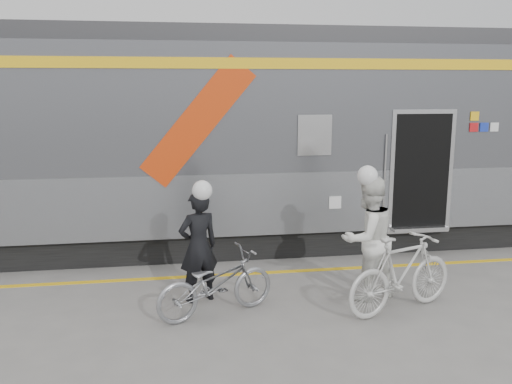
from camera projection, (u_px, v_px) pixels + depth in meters
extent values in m
plane|color=slate|center=(303.00, 328.00, 7.02)|extent=(90.00, 90.00, 0.00)
cube|color=black|center=(284.00, 226.00, 11.13)|extent=(24.00, 2.70, 0.50)
cube|color=#9EA0A5|center=(284.00, 188.00, 10.98)|extent=(24.00, 3.00, 1.10)
cube|color=#5C5E64|center=(285.00, 106.00, 10.66)|extent=(24.00, 3.00, 2.20)
cube|color=#38383A|center=(286.00, 40.00, 10.42)|extent=(24.00, 2.64, 0.30)
cube|color=yellow|center=(304.00, 64.00, 9.05)|extent=(24.00, 0.02, 0.18)
cube|color=red|center=(198.00, 122.00, 8.96)|extent=(1.96, 0.01, 2.19)
cube|color=black|center=(315.00, 135.00, 9.31)|extent=(0.55, 0.02, 0.65)
cube|color=black|center=(416.00, 171.00, 9.96)|extent=(1.05, 0.45, 2.10)
cube|color=silver|center=(422.00, 172.00, 9.75)|extent=(1.20, 0.02, 2.25)
cylinder|color=silver|center=(385.00, 174.00, 9.63)|extent=(0.04, 0.04, 1.40)
cube|color=silver|center=(419.00, 228.00, 9.91)|extent=(1.05, 0.25, 0.06)
cube|color=yellow|center=(475.00, 116.00, 9.70)|extent=(0.16, 0.01, 0.16)
cube|color=red|center=(474.00, 127.00, 9.74)|extent=(0.16, 0.01, 0.16)
cube|color=#1B33B0|center=(484.00, 127.00, 9.77)|extent=(0.16, 0.01, 0.16)
cube|color=silver|center=(494.00, 127.00, 9.80)|extent=(0.16, 0.01, 0.16)
cube|color=silver|center=(335.00, 202.00, 9.60)|extent=(0.22, 0.01, 0.22)
cube|color=yellow|center=(272.00, 272.00, 9.10)|extent=(24.00, 0.12, 0.01)
imported|color=black|center=(198.00, 246.00, 7.78)|extent=(0.70, 0.58, 1.63)
imported|color=#919398|center=(216.00, 284.00, 7.34)|extent=(1.81, 1.18, 0.90)
imported|color=white|center=(368.00, 238.00, 7.87)|extent=(1.07, 0.95, 1.82)
imported|color=beige|center=(402.00, 273.00, 7.45)|extent=(1.90, 1.12, 1.10)
sphere|color=white|center=(197.00, 181.00, 7.59)|extent=(0.28, 0.28, 0.28)
sphere|color=white|center=(371.00, 167.00, 7.66)|extent=(0.29, 0.29, 0.29)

